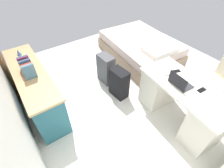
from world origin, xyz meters
TOP-DOWN VIEW (x-y plane):
  - ground_plane at (0.00, 0.00)m, footprint 5.00×5.00m
  - desk at (-1.03, -0.20)m, footprint 1.49×0.77m
  - office_chair at (-1.12, -1.04)m, footprint 0.59×0.59m
  - credenza at (0.63, 1.62)m, footprint 1.80×0.48m
  - bed at (0.81, -1.00)m, footprint 2.01×1.55m
  - suitcase_black at (0.00, 0.28)m, footprint 0.38×0.25m
  - suitcase_spare_grey at (0.50, 0.24)m, footprint 0.37×0.24m
  - laptop at (-0.93, -0.11)m, footprint 0.33×0.24m
  - computer_mouse at (-0.68, -0.17)m, footprint 0.07×0.10m
  - cell_phone_near_laptop at (-1.19, -0.29)m, footprint 0.08×0.14m
  - cell_phone_by_mouse at (-0.70, -0.34)m, footprint 0.11×0.15m
  - book_row at (0.59, 1.62)m, footprint 0.36×0.17m
  - figurine_small at (1.20, 1.62)m, footprint 0.08×0.08m

SIDE VIEW (x-z plane):
  - ground_plane at x=0.00m, z-range 0.00..0.00m
  - bed at x=0.81m, z-range -0.05..0.53m
  - suitcase_black at x=0.00m, z-range 0.00..0.60m
  - suitcase_spare_grey at x=0.50m, z-range 0.00..0.62m
  - desk at x=-1.03m, z-range 0.02..0.77m
  - credenza at x=0.63m, z-range 0.00..0.79m
  - office_chair at x=-1.12m, z-range -0.05..0.89m
  - cell_phone_near_laptop at x=-1.19m, z-range 0.76..0.77m
  - cell_phone_by_mouse at x=-0.70m, z-range 0.76..0.77m
  - computer_mouse at x=-0.68m, z-range 0.76..0.79m
  - laptop at x=-0.93m, z-range 0.70..0.91m
  - figurine_small at x=1.20m, z-range 0.79..0.90m
  - book_row at x=0.59m, z-range 0.78..1.01m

